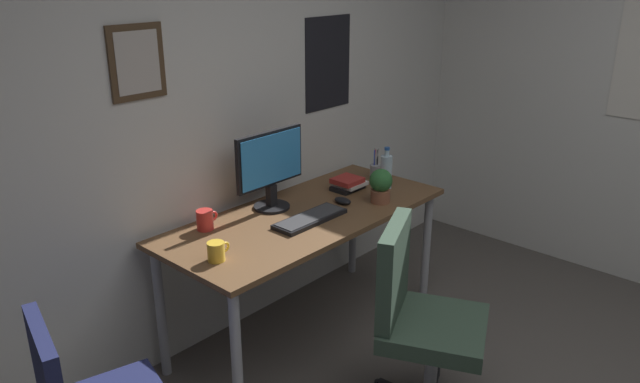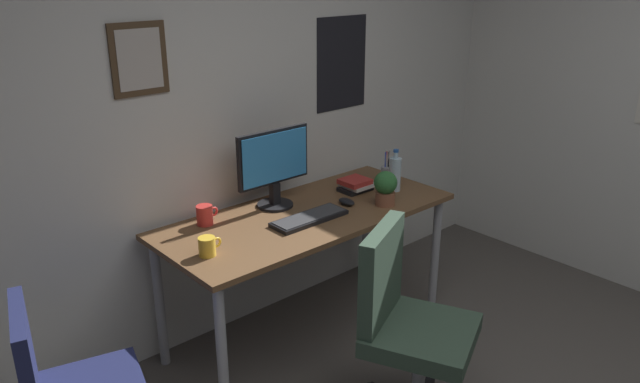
{
  "view_description": "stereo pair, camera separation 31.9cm",
  "coord_description": "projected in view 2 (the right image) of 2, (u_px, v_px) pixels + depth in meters",
  "views": [
    {
      "loc": [
        -2.04,
        -0.39,
        2.03
      ],
      "look_at": [
        0.18,
        1.62,
        0.91
      ],
      "focal_mm": 34.39,
      "sensor_mm": 36.0,
      "label": 1
    },
    {
      "loc": [
        -1.81,
        -0.62,
        2.03
      ],
      "look_at": [
        0.18,
        1.62,
        0.91
      ],
      "focal_mm": 34.39,
      "sensor_mm": 36.0,
      "label": 2
    }
  ],
  "objects": [
    {
      "name": "potted_plant",
      "position": [
        385.0,
        187.0,
        3.39
      ],
      "size": [
        0.13,
        0.13,
        0.2
      ],
      "color": "brown",
      "rests_on": "desk"
    },
    {
      "name": "keyboard",
      "position": [
        309.0,
        218.0,
        3.21
      ],
      "size": [
        0.43,
        0.15,
        0.03
      ],
      "color": "black",
      "rests_on": "desk"
    },
    {
      "name": "wall_back",
      "position": [
        231.0,
        105.0,
        3.32
      ],
      "size": [
        4.4,
        0.1,
        2.6
      ],
      "color": "silver",
      "rests_on": "ground_plane"
    },
    {
      "name": "pen_cup",
      "position": [
        386.0,
        173.0,
        3.77
      ],
      "size": [
        0.07,
        0.07,
        0.2
      ],
      "color": "#9EA0A5",
      "rests_on": "desk"
    },
    {
      "name": "book_stack_left",
      "position": [
        356.0,
        185.0,
        3.62
      ],
      "size": [
        0.19,
        0.16,
        0.08
      ],
      "color": "black",
      "rests_on": "desk"
    },
    {
      "name": "office_chair",
      "position": [
        405.0,
        318.0,
        2.76
      ],
      "size": [
        0.61,
        0.61,
        0.95
      ],
      "color": "#334738",
      "rests_on": "ground_plane"
    },
    {
      "name": "coffee_mug_near",
      "position": [
        205.0,
        215.0,
        3.15
      ],
      "size": [
        0.12,
        0.09,
        0.1
      ],
      "color": "red",
      "rests_on": "desk"
    },
    {
      "name": "computer_mouse",
      "position": [
        347.0,
        202.0,
        3.42
      ],
      "size": [
        0.06,
        0.11,
        0.04
      ],
      "color": "black",
      "rests_on": "desk"
    },
    {
      "name": "desk",
      "position": [
        308.0,
        226.0,
        3.35
      ],
      "size": [
        1.66,
        0.71,
        0.76
      ],
      "color": "brown",
      "rests_on": "ground_plane"
    },
    {
      "name": "monitor",
      "position": [
        274.0,
        165.0,
        3.33
      ],
      "size": [
        0.46,
        0.2,
        0.43
      ],
      "color": "black",
      "rests_on": "desk"
    },
    {
      "name": "water_bottle",
      "position": [
        395.0,
        173.0,
        3.6
      ],
      "size": [
        0.07,
        0.07,
        0.25
      ],
      "color": "silver",
      "rests_on": "desk"
    },
    {
      "name": "coffee_mug_far",
      "position": [
        208.0,
        246.0,
        2.82
      ],
      "size": [
        0.12,
        0.08,
        0.09
      ],
      "color": "yellow",
      "rests_on": "desk"
    }
  ]
}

